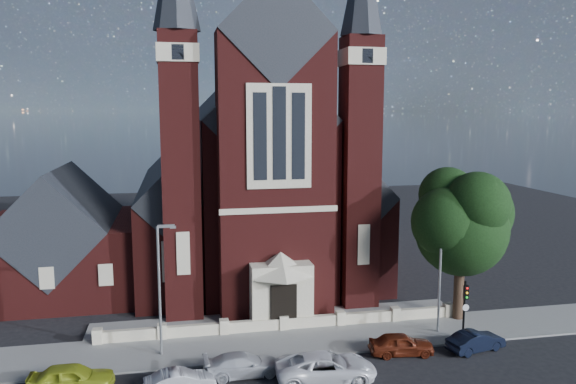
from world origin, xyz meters
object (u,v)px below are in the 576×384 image
at_px(church, 250,181).
at_px(street_lamp_left, 161,283).
at_px(parish_hall, 63,244).
at_px(car_silver_a, 180,382).
at_px(car_dark_red, 401,344).
at_px(traffic_signal, 465,303).
at_px(street_tree, 465,224).
at_px(car_navy, 476,341).
at_px(car_lime_van, 72,378).
at_px(street_lamp_right, 442,266).
at_px(car_white_suv, 326,368).
at_px(car_silver_b, 243,365).

height_order(church, street_lamp_left, church).
relative_size(parish_hall, car_silver_a, 3.30).
bearing_deg(car_dark_red, traffic_signal, -70.58).
xyz_separation_m(street_tree, car_navy, (-1.57, -4.73, -6.33)).
distance_m(street_tree, traffic_signal, 5.70).
relative_size(parish_hall, car_lime_van, 2.78).
xyz_separation_m(street_lamp_right, car_white_suv, (-9.17, -5.00, -3.83)).
bearing_deg(parish_hall, traffic_signal, -29.98).
relative_size(car_silver_a, car_navy, 0.97).
bearing_deg(car_lime_van, car_silver_a, -101.97).
relative_size(parish_hall, car_white_suv, 2.20).
relative_size(church, street_tree, 3.26).
bearing_deg(street_lamp_right, car_white_suv, -151.41).
distance_m(car_silver_a, car_dark_red, 13.40).
distance_m(traffic_signal, car_lime_van, 23.69).
bearing_deg(street_tree, traffic_signal, -115.95).
distance_m(church, car_white_suv, 25.08).
relative_size(street_lamp_right, car_navy, 2.13).
distance_m(church, street_tree, 21.38).
distance_m(car_silver_b, car_dark_red, 9.79).
xyz_separation_m(church, car_navy, (11.03, -21.97, -7.56)).
bearing_deg(car_white_suv, street_tree, -56.07).
bearing_deg(car_navy, street_lamp_left, 67.05).
xyz_separation_m(car_silver_a, car_silver_b, (3.48, 1.27, 0.03)).
bearing_deg(car_silver_a, car_silver_b, -78.41).
bearing_deg(street_lamp_right, street_lamp_left, 180.00).
height_order(parish_hall, car_dark_red, parish_hall).
bearing_deg(car_lime_van, car_dark_red, -86.98).
height_order(traffic_signal, car_dark_red, traffic_signal).
bearing_deg(car_silver_a, church, -24.85).
distance_m(car_lime_van, car_dark_red, 18.85).
bearing_deg(car_navy, car_lime_van, 77.26).
xyz_separation_m(church, car_dark_red, (6.29, -21.59, -7.52)).
relative_size(church, street_lamp_left, 4.31).
bearing_deg(street_tree, car_white_suv, -150.14).
xyz_separation_m(car_white_suv, car_navy, (10.11, 1.97, -0.15)).
distance_m(parish_hall, street_lamp_left, 16.18).
height_order(street_lamp_left, car_dark_red, street_lamp_left).
distance_m(traffic_signal, car_white_suv, 10.80).
height_order(car_lime_van, car_silver_a, car_lime_van).
bearing_deg(parish_hall, church, 17.16).
xyz_separation_m(street_lamp_right, car_silver_a, (-17.03, -4.72, -3.99)).
distance_m(street_lamp_left, car_dark_red, 14.97).
bearing_deg(traffic_signal, car_navy, -88.92).
xyz_separation_m(street_tree, car_silver_a, (-19.54, -6.43, -6.35)).
xyz_separation_m(car_silver_b, car_dark_red, (9.76, 0.80, 0.03)).
distance_m(traffic_signal, car_silver_b, 14.72).
xyz_separation_m(parish_hall, traffic_signal, (27.00, -15.57, -1.43)).
height_order(street_lamp_right, car_lime_van, street_lamp_right).
relative_size(parish_hall, street_tree, 1.14).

